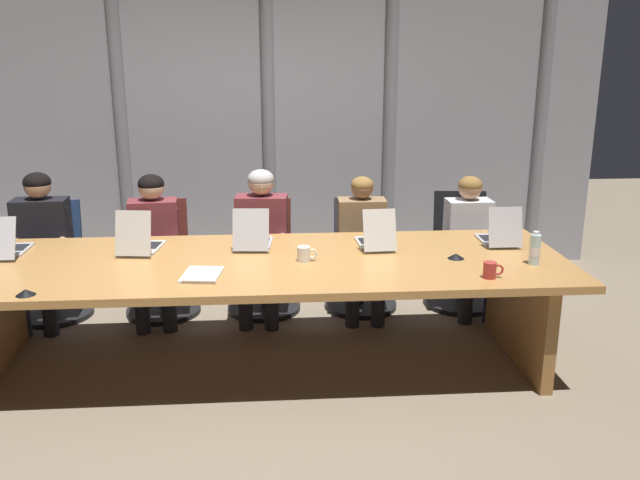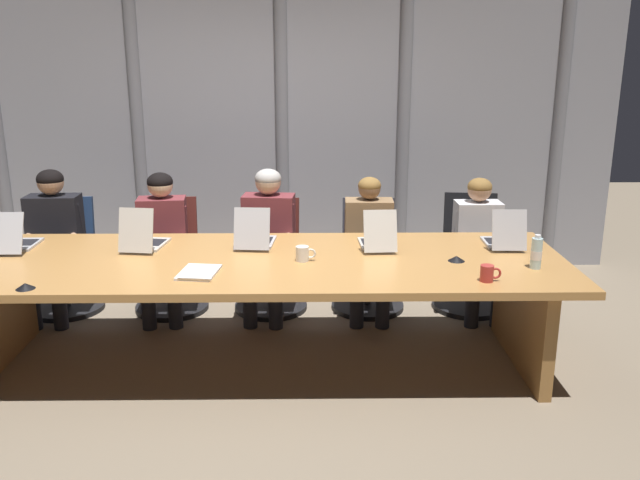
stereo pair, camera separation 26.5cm
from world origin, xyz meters
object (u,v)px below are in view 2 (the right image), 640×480
(office_chair_right_end, at_px, (470,267))
(person_right_mid, at_px, (369,240))
(spiral_notepad, at_px, (199,273))
(laptop_right_mid, at_px, (377,240))
(coffee_mug_near, at_px, (488,273))
(laptop_left_mid, at_px, (144,240))
(person_center, at_px, (268,234))
(laptop_right_end, at_px, (504,239))
(office_chair_right_mid, at_px, (368,269))
(laptop_left_end, at_px, (15,241))
(office_chair_left_end, at_px, (66,269))
(conference_mic_left_side, at_px, (456,258))
(office_chair_left_mid, at_px, (171,269))
(person_left_mid, at_px, (162,237))
(coffee_mug_far, at_px, (303,254))
(person_left_end, at_px, (53,235))
(water_bottle_primary, at_px, (536,253))
(conference_mic_middle, at_px, (25,286))
(laptop_center, at_px, (255,238))
(person_right_end, at_px, (479,240))
(office_chair_center, at_px, (271,269))

(office_chair_right_end, bearing_deg, person_right_mid, -73.11)
(office_chair_right_end, distance_m, spiral_notepad, 2.48)
(laptop_right_mid, height_order, coffee_mug_near, laptop_right_mid)
(laptop_left_mid, xyz_separation_m, person_center, (0.81, 0.66, -0.14))
(laptop_right_end, relative_size, person_right_mid, 0.34)
(office_chair_right_mid, bearing_deg, person_right_mid, -0.95)
(laptop_left_end, bearing_deg, office_chair_left_end, -2.24)
(person_right_mid, xyz_separation_m, conference_mic_left_side, (0.49, -0.98, 0.15))
(laptop_right_mid, distance_m, office_chair_left_mid, 1.88)
(laptop_right_end, distance_m, person_left_mid, 2.61)
(office_chair_left_end, height_order, coffee_mug_far, office_chair_left_end)
(person_left_end, distance_m, person_center, 1.70)
(office_chair_right_end, bearing_deg, person_left_mid, -80.18)
(laptop_left_end, relative_size, laptop_right_mid, 1.04)
(coffee_mug_near, distance_m, conference_mic_left_side, 0.41)
(laptop_left_mid, xyz_separation_m, coffee_mug_far, (1.10, -0.31, -0.01))
(person_right_mid, xyz_separation_m, water_bottle_primary, (0.95, -1.13, 0.23))
(person_left_mid, bearing_deg, person_left_end, -96.00)
(laptop_left_end, bearing_deg, office_chair_left_mid, -48.63)
(coffee_mug_far, bearing_deg, water_bottle_primary, -6.83)
(water_bottle_primary, distance_m, coffee_mug_far, 1.48)
(office_chair_right_mid, height_order, conference_mic_left_side, office_chair_right_mid)
(office_chair_left_end, distance_m, person_left_mid, 0.92)
(office_chair_right_mid, bearing_deg, laptop_right_end, 50.24)
(laptop_right_mid, distance_m, water_bottle_primary, 1.07)
(laptop_right_end, distance_m, person_left_end, 3.46)
(water_bottle_primary, relative_size, coffee_mug_far, 1.66)
(coffee_mug_near, xyz_separation_m, conference_mic_middle, (-2.70, -0.09, -0.03))
(laptop_right_end, distance_m, conference_mic_left_side, 0.52)
(coffee_mug_near, bearing_deg, spiral_notepad, 174.69)
(person_right_mid, xyz_separation_m, conference_mic_middle, (-2.11, -1.47, 0.15))
(laptop_right_end, relative_size, coffee_mug_far, 2.87)
(laptop_left_mid, distance_m, laptop_right_mid, 1.62)
(coffee_mug_far, distance_m, conference_mic_left_side, 1.00)
(office_chair_right_mid, bearing_deg, water_bottle_primary, 38.94)
(laptop_left_end, bearing_deg, coffee_mug_near, -104.22)
(laptop_left_end, bearing_deg, laptop_center, -89.21)
(laptop_center, xyz_separation_m, laptop_right_end, (1.74, -0.05, -0.00))
(person_left_end, relative_size, water_bottle_primary, 5.39)
(laptop_left_mid, relative_size, office_chair_right_mid, 0.48)
(laptop_left_mid, bearing_deg, person_left_end, 60.77)
(person_right_end, bearing_deg, water_bottle_primary, 2.86)
(laptop_right_end, xyz_separation_m, person_left_mid, (-2.53, 0.65, -0.16))
(laptop_right_end, height_order, office_chair_left_end, laptop_right_end)
(office_chair_right_mid, bearing_deg, coffee_mug_far, -22.35)
(conference_mic_left_side, bearing_deg, office_chair_right_mid, 112.73)
(laptop_center, height_order, person_right_end, person_right_end)
(laptop_right_mid, distance_m, coffee_mug_far, 0.59)
(conference_mic_middle, xyz_separation_m, spiral_notepad, (0.96, 0.26, -0.01))
(laptop_center, xyz_separation_m, office_chair_center, (0.06, 0.76, -0.48))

